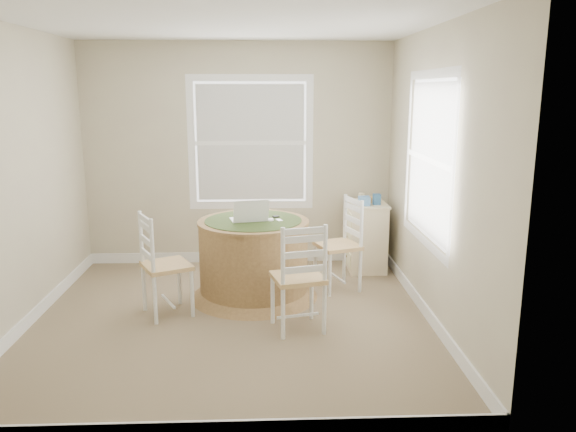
{
  "coord_description": "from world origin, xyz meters",
  "views": [
    {
      "loc": [
        0.32,
        -4.81,
        2.05
      ],
      "look_at": [
        0.53,
        0.45,
        0.87
      ],
      "focal_mm": 35.0,
      "sensor_mm": 36.0,
      "label": 1
    }
  ],
  "objects": [
    {
      "name": "room",
      "position": [
        0.17,
        0.16,
        1.3
      ],
      "size": [
        3.64,
        3.64,
        2.64
      ],
      "color": "#877455",
      "rests_on": "ground"
    },
    {
      "name": "cup_cream",
      "position": [
        1.44,
        1.58,
        0.83
      ],
      "size": [
        0.07,
        0.07,
        0.09
      ],
      "primitive_type": "cylinder",
      "color": "beige",
      "rests_on": "corner_chest"
    },
    {
      "name": "chair_right",
      "position": [
        1.07,
        0.8,
        0.47
      ],
      "size": [
        0.51,
        0.53,
        0.95
      ],
      "primitive_type": null,
      "rotation": [
        0.0,
        0.0,
        -1.24
      ],
      "color": "white",
      "rests_on": "ground"
    },
    {
      "name": "laptop",
      "position": [
        0.15,
        0.59,
        0.82
      ],
      "size": [
        0.4,
        0.37,
        0.24
      ],
      "rotation": [
        0.0,
        0.0,
        3.37
      ],
      "color": "white",
      "rests_on": "round_table"
    },
    {
      "name": "phone",
      "position": [
        0.45,
        0.59,
        0.79
      ],
      "size": [
        0.07,
        0.1,
        0.02
      ],
      "primitive_type": "cube",
      "rotation": [
        0.0,
        0.0,
        0.32
      ],
      "color": "#B7BABF",
      "rests_on": "round_table"
    },
    {
      "name": "corner_chest",
      "position": [
        1.48,
        1.46,
        0.4
      ],
      "size": [
        0.45,
        0.6,
        0.79
      ],
      "rotation": [
        0.0,
        0.0,
        0.01
      ],
      "color": "beige",
      "rests_on": "ground"
    },
    {
      "name": "mouse",
      "position": [
        0.37,
        0.58,
        0.8
      ],
      "size": [
        0.09,
        0.12,
        0.03
      ],
      "primitive_type": "ellipsoid",
      "rotation": [
        0.0,
        0.0,
        0.32
      ],
      "color": "white",
      "rests_on": "round_table"
    },
    {
      "name": "keys",
      "position": [
        0.42,
        0.72,
        0.8
      ],
      "size": [
        0.07,
        0.07,
        0.02
      ],
      "primitive_type": "cube",
      "rotation": [
        0.0,
        0.0,
        0.32
      ],
      "color": "black",
      "rests_on": "round_table"
    },
    {
      "name": "box_yellow",
      "position": [
        1.55,
        1.49,
        0.82
      ],
      "size": [
        0.15,
        0.1,
        0.06
      ],
      "primitive_type": "cube",
      "rotation": [
        0.0,
        0.0,
        0.01
      ],
      "color": "#E6AB51",
      "rests_on": "corner_chest"
    },
    {
      "name": "chair_left",
      "position": [
        -0.6,
        0.18,
        0.47
      ],
      "size": [
        0.55,
        0.56,
        0.95
      ],
      "primitive_type": null,
      "rotation": [
        0.0,
        0.0,
        2.04
      ],
      "color": "white",
      "rests_on": "ground"
    },
    {
      "name": "tissue_box",
      "position": [
        1.42,
        1.31,
        0.84
      ],
      "size": [
        0.12,
        0.12,
        0.1
      ],
      "primitive_type": "cube",
      "rotation": [
        0.0,
        0.0,
        0.01
      ],
      "color": "#5990CD",
      "rests_on": "corner_chest"
    },
    {
      "name": "box_blue",
      "position": [
        1.57,
        1.35,
        0.85
      ],
      "size": [
        0.08,
        0.08,
        0.12
      ],
      "primitive_type": "cube",
      "rotation": [
        0.0,
        0.0,
        0.01
      ],
      "color": "#2F5F8E",
      "rests_on": "corner_chest"
    },
    {
      "name": "round_table",
      "position": [
        0.19,
        0.61,
        0.43
      ],
      "size": [
        1.29,
        1.29,
        0.8
      ],
      "rotation": [
        0.0,
        0.0,
        0.32
      ],
      "color": "olive",
      "rests_on": "ground"
    },
    {
      "name": "chair_near",
      "position": [
        0.59,
        -0.21,
        0.47
      ],
      "size": [
        0.5,
        0.49,
        0.95
      ],
      "primitive_type": null,
      "rotation": [
        0.0,
        0.0,
        3.38
      ],
      "color": "white",
      "rests_on": "ground"
    }
  ]
}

